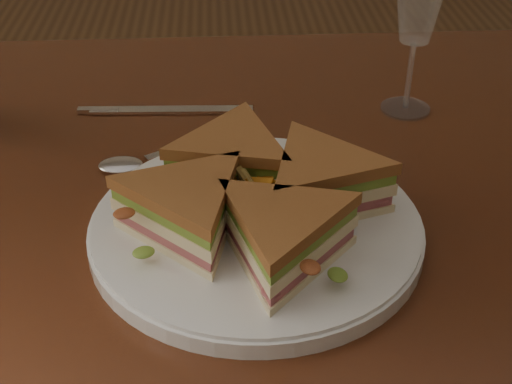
% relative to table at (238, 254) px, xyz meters
% --- Properties ---
extents(table, '(1.20, 0.80, 0.75)m').
position_rel_table_xyz_m(table, '(0.00, 0.00, 0.00)').
color(table, '#38180C').
rests_on(table, ground).
extents(plate, '(0.31, 0.31, 0.02)m').
position_rel_table_xyz_m(plate, '(0.02, -0.10, 0.11)').
color(plate, white).
rests_on(plate, table).
extents(sandwich_wedges, '(0.30, 0.30, 0.06)m').
position_rel_table_xyz_m(sandwich_wedges, '(0.02, -0.10, 0.14)').
color(sandwich_wedges, '#FFEDBC').
rests_on(sandwich_wedges, plate).
extents(crisps_mound, '(0.09, 0.09, 0.05)m').
position_rel_table_xyz_m(crisps_mound, '(0.02, -0.10, 0.14)').
color(crisps_mound, '#C57119').
rests_on(crisps_mound, plate).
extents(spoon, '(0.16, 0.10, 0.01)m').
position_rel_table_xyz_m(spoon, '(-0.10, 0.04, 0.10)').
color(spoon, silver).
rests_on(spoon, table).
extents(knife, '(0.22, 0.02, 0.00)m').
position_rel_table_xyz_m(knife, '(-0.09, 0.16, 0.10)').
color(knife, silver).
rests_on(knife, table).
extents(wine_glass, '(0.07, 0.07, 0.19)m').
position_rel_table_xyz_m(wine_glass, '(0.21, 0.15, 0.23)').
color(wine_glass, white).
rests_on(wine_glass, table).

